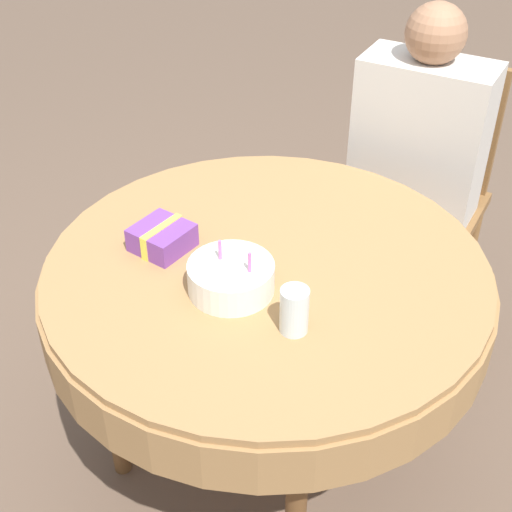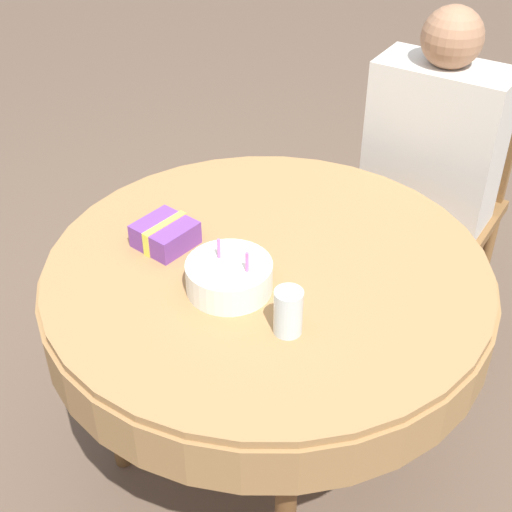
# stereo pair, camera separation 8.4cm
# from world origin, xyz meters

# --- Properties ---
(ground_plane) EXTENTS (12.00, 12.00, 0.00)m
(ground_plane) POSITION_xyz_m (0.00, 0.00, 0.00)
(ground_plane) COLOR brown
(dining_table) EXTENTS (1.12, 1.12, 0.71)m
(dining_table) POSITION_xyz_m (0.00, 0.00, 0.63)
(dining_table) COLOR #9E7547
(dining_table) RESTS_ON ground_plane
(chair) EXTENTS (0.50, 0.50, 0.92)m
(chair) POSITION_xyz_m (0.01, 0.88, 0.51)
(chair) COLOR brown
(chair) RESTS_ON ground_plane
(person) EXTENTS (0.43, 0.33, 1.15)m
(person) POSITION_xyz_m (0.03, 0.79, 0.70)
(person) COLOR #9E7051
(person) RESTS_ON ground_plane
(birthday_cake) EXTENTS (0.20, 0.20, 0.12)m
(birthday_cake) POSITION_xyz_m (-0.01, -0.13, 0.75)
(birthday_cake) COLOR white
(birthday_cake) RESTS_ON dining_table
(drinking_glass) EXTENTS (0.06, 0.06, 0.11)m
(drinking_glass) POSITION_xyz_m (0.19, -0.16, 0.77)
(drinking_glass) COLOR silver
(drinking_glass) RESTS_ON dining_table
(gift_box) EXTENTS (0.13, 0.14, 0.07)m
(gift_box) POSITION_xyz_m (-0.25, -0.10, 0.75)
(gift_box) COLOR #753D99
(gift_box) RESTS_ON dining_table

